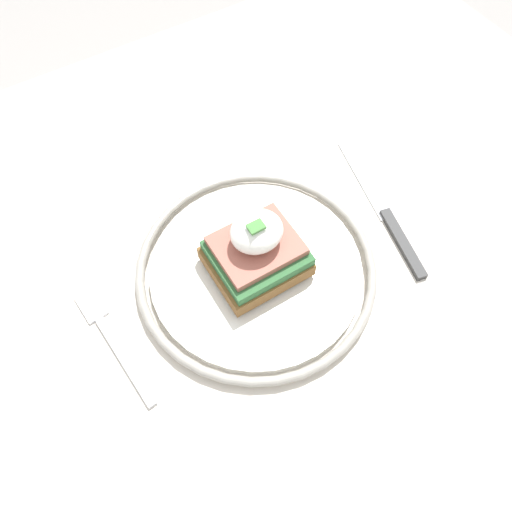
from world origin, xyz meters
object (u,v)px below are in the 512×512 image
Objects in this scene: sandwich at (256,250)px; knife at (386,215)px; fork at (112,340)px; plate at (256,269)px.

knife is at bearing -6.08° from sandwich.
plate is at bearing -3.01° from fork.
plate is at bearing 174.57° from knife.
sandwich is 0.46× the size of knife.
fork is at bearing 175.77° from knife.
knife reaches higher than fork.
fork is (-0.16, 0.01, -0.01)m from plate.
knife is (0.17, -0.02, -0.01)m from plate.
knife is (0.33, -0.02, 0.00)m from fork.
fork is at bearing 176.99° from plate.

